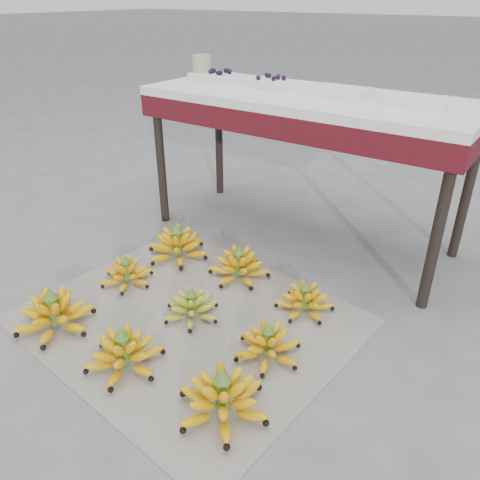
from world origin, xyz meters
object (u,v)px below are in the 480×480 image
Objects in this scene: bunch_front_right at (223,398)px; tray_far_left at (217,77)px; newspaper_mat at (188,319)px; bunch_mid_right at (268,345)px; bunch_front_center at (124,353)px; bunch_mid_center at (192,307)px; vendor_table at (307,112)px; tray_left at (272,84)px; bunch_front_left at (54,314)px; tray_far_right at (416,102)px; tray_right at (341,93)px; glass_jar at (202,67)px; bunch_mid_left at (127,274)px; bunch_back_center at (239,266)px; bunch_back_left at (177,246)px; bunch_back_right at (305,301)px.

tray_far_left is (-0.95, 1.23, 0.72)m from bunch_front_right.
bunch_mid_right is (0.39, -0.00, 0.05)m from newspaper_mat.
bunch_mid_center is at bearing 99.01° from bunch_front_center.
tray_left is (-0.21, 0.02, 0.11)m from vendor_table.
tray_far_right is at bearing 76.03° from bunch_front_left.
tray_far_left reaches higher than bunch_front_center.
vendor_table is at bearing -177.99° from tray_right.
glass_jar is (-0.66, 0.92, 0.78)m from bunch_mid_center.
newspaper_mat is 3.18× the size of bunch_front_left.
tray_left is 1.07× the size of tray_far_right.
tray_left is at bearing -0.20° from glass_jar.
bunch_mid_center is 1.27m from tray_far_right.
tray_right is (0.17, 0.90, 0.73)m from bunch_mid_center.
bunch_mid_left is 0.97× the size of bunch_back_center.
tray_left is at bearing 177.99° from tray_right.
bunch_front_center is 1.54m from tray_far_right.
bunch_front_left is at bearing -64.79° from bunch_mid_left.
bunch_mid_center is 1.19m from tray_left.
bunch_back_right is (0.74, -0.03, -0.01)m from bunch_back_left.
vendor_table reaches higher than bunch_mid_right.
bunch_mid_right is (0.38, -0.02, 0.00)m from bunch_mid_center.
bunch_back_left is at bearing -64.49° from glass_jar.
bunch_back_left is 2.61× the size of glass_jar.
newspaper_mat is 3.73× the size of bunch_back_left.
bunch_mid_left is 0.52m from bunch_back_center.
vendor_table is at bearing 49.38° from bunch_back_left.
bunch_back_left is 1.16× the size of tray_far_left.
bunch_back_right is 0.17× the size of vendor_table.
tray_left reaches higher than tray_far_right.
tray_far_left is 1.08× the size of tray_far_right.
newspaper_mat is 5.22× the size of bunch_mid_center.
vendor_table is 0.68m from glass_jar.
tray_left is (-0.20, 0.93, 0.78)m from newspaper_mat.
tray_far_left is at bearing 178.99° from vendor_table.
bunch_back_left is 1.18× the size of tray_left.
tray_right is at bearing 111.65° from bunch_mid_right.
tray_left is at bearing 109.24° from bunch_front_center.
tray_far_left reaches higher than bunch_front_left.
tray_left reaches higher than vendor_table.
tray_far_left reaches higher than tray_right.
newspaper_mat is at bearing -102.56° from bunch_mid_center.
tray_right reaches higher than bunch_mid_left.
bunch_front_left reaches higher than bunch_mid_left.
bunch_mid_left is (-0.01, 0.39, -0.01)m from bunch_front_left.
bunch_mid_center is 0.51m from bunch_back_left.
bunch_mid_center is at bearing 64.00° from bunch_front_left.
glass_jar is (-0.28, 0.58, 0.76)m from bunch_back_left.
tray_right reaches higher than bunch_front_right.
bunch_back_left is at bearing -73.68° from tray_far_left.
newspaper_mat is at bearing -144.75° from bunch_back_right.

